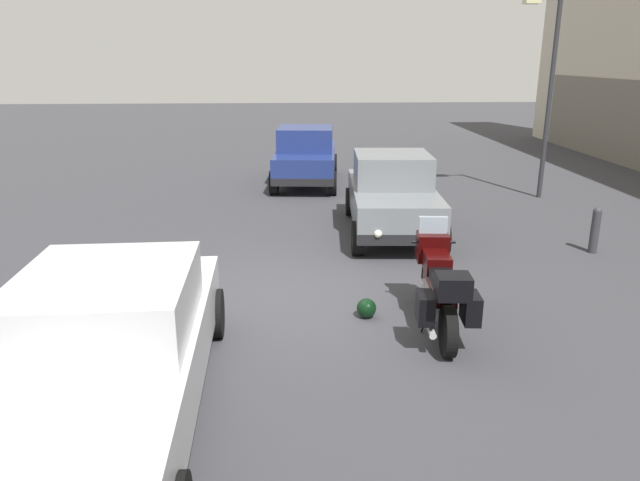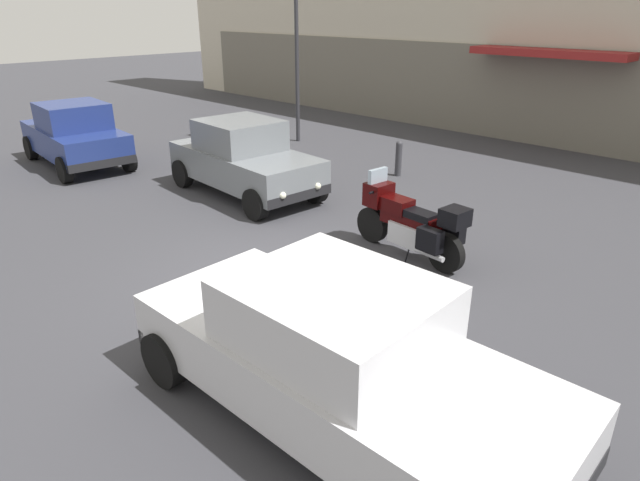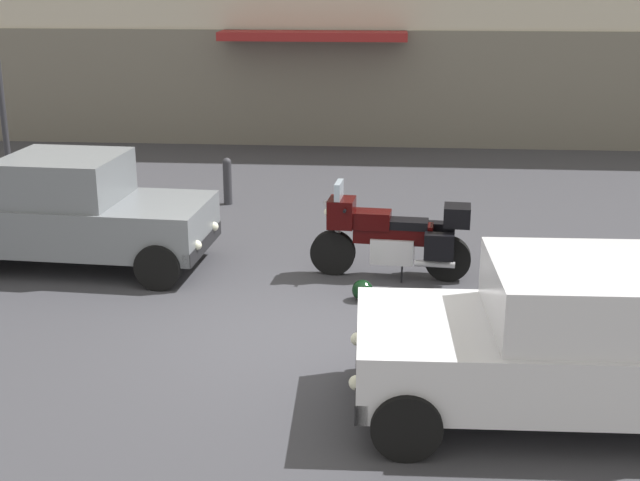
{
  "view_description": "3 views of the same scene",
  "coord_description": "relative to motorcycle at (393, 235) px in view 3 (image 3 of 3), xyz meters",
  "views": [
    {
      "loc": [
        8.36,
        0.19,
        3.53
      ],
      "look_at": [
        0.02,
        0.66,
        0.94
      ],
      "focal_mm": 33.35,
      "sensor_mm": 36.0,
      "label": 1
    },
    {
      "loc": [
        5.97,
        -4.84,
        3.9
      ],
      "look_at": [
        0.84,
        0.34,
        0.77
      ],
      "focal_mm": 30.77,
      "sensor_mm": 36.0,
      "label": 2
    },
    {
      "loc": [
        0.98,
        -9.12,
        4.14
      ],
      "look_at": [
        0.16,
        1.04,
        0.89
      ],
      "focal_mm": 47.48,
      "sensor_mm": 36.0,
      "label": 3
    }
  ],
  "objects": [
    {
      "name": "ground_plane",
      "position": [
        -1.1,
        -2.19,
        -0.62
      ],
      "size": [
        80.0,
        80.0,
        0.0
      ],
      "primitive_type": "plane",
      "color": "#38383D"
    },
    {
      "name": "car_sedan_far",
      "position": [
        1.87,
        -3.77,
        0.16
      ],
      "size": [
        4.62,
        2.02,
        1.56
      ],
      "rotation": [
        0.0,
        0.0,
        3.17
      ],
      "color": "silver",
      "rests_on": "ground"
    },
    {
      "name": "helmet",
      "position": [
        -0.39,
        -0.91,
        -0.48
      ],
      "size": [
        0.28,
        0.28,
        0.28
      ],
      "primitive_type": "sphere",
      "color": "black",
      "rests_on": "ground"
    },
    {
      "name": "bollard_curbside",
      "position": [
        -3.05,
        3.72,
        -0.15
      ],
      "size": [
        0.16,
        0.16,
        0.88
      ],
      "color": "#333338",
      "rests_on": "ground"
    },
    {
      "name": "car_hatchback_near",
      "position": [
        -4.61,
        0.16,
        0.19
      ],
      "size": [
        3.95,
        1.99,
        1.64
      ],
      "rotation": [
        0.0,
        0.0,
        -0.06
      ],
      "color": "slate",
      "rests_on": "ground"
    },
    {
      "name": "motorcycle",
      "position": [
        0.0,
        0.0,
        0.0
      ],
      "size": [
        2.26,
        0.82,
        1.36
      ],
      "rotation": [
        0.0,
        0.0,
        3.06
      ],
      "color": "black",
      "rests_on": "ground"
    }
  ]
}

